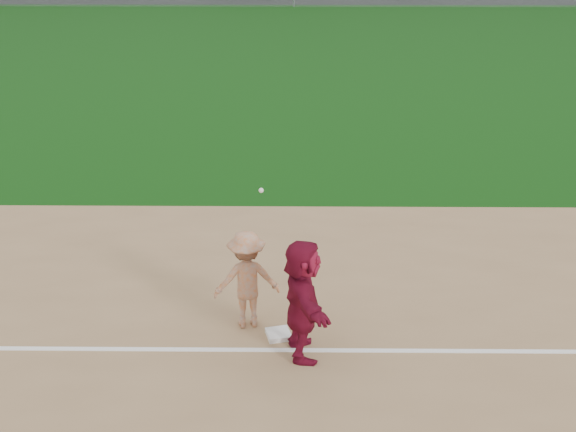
{
  "coord_description": "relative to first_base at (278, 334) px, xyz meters",
  "views": [
    {
      "loc": [
        0.12,
        -10.24,
        6.4
      ],
      "look_at": [
        0.0,
        1.5,
        1.3
      ],
      "focal_mm": 45.0,
      "sensor_mm": 36.0,
      "label": 1
    }
  ],
  "objects": [
    {
      "name": "ground",
      "position": [
        0.13,
        0.41,
        -0.06
      ],
      "size": [
        160.0,
        160.0,
        0.0
      ],
      "primitive_type": "plane",
      "color": "#0D3B0B",
      "rests_on": "ground"
    },
    {
      "name": "base_runner",
      "position": [
        0.37,
        -0.47,
        0.92
      ],
      "size": [
        0.81,
        1.84,
        1.92
      ],
      "primitive_type": "imported",
      "rotation": [
        0.0,
        0.0,
        1.71
      ],
      "color": "maroon",
      "rests_on": "infield_dirt"
    },
    {
      "name": "first_base_play",
      "position": [
        -0.51,
        0.37,
        0.79
      ],
      "size": [
        1.17,
        0.8,
        2.37
      ],
      "color": "#9D9DA0",
      "rests_on": "infield_dirt"
    },
    {
      "name": "foul_line",
      "position": [
        0.13,
        -0.39,
        -0.04
      ],
      "size": [
        60.0,
        0.1,
        0.01
      ],
      "primitive_type": "cube",
      "color": "white",
      "rests_on": "infield_dirt"
    },
    {
      "name": "first_base",
      "position": [
        0.0,
        0.0,
        0.0
      ],
      "size": [
        0.45,
        0.45,
        0.08
      ],
      "primitive_type": "cube",
      "rotation": [
        0.0,
        0.0,
        0.25
      ],
      "color": "white",
      "rests_on": "infield_dirt"
    }
  ]
}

